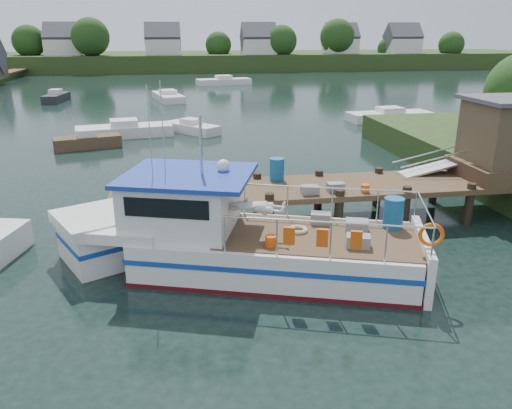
{
  "coord_description": "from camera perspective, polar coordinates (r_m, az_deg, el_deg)",
  "views": [
    {
      "loc": [
        -3.54,
        -17.18,
        6.82
      ],
      "look_at": [
        -1.0,
        -1.5,
        1.3
      ],
      "focal_mm": 35.0,
      "sensor_mm": 36.0,
      "label": 1
    }
  ],
  "objects": [
    {
      "name": "ground_plane",
      "position": [
        18.82,
        2.28,
        -2.1
      ],
      "size": [
        160.0,
        160.0,
        0.0
      ],
      "primitive_type": "plane",
      "color": "black"
    },
    {
      "name": "moored_e",
      "position": [
        55.99,
        -21.87,
        11.32
      ],
      "size": [
        2.06,
        4.7,
        1.26
      ],
      "rotation": [
        0.0,
        0.0,
        0.06
      ],
      "color": "black",
      "rests_on": "ground"
    },
    {
      "name": "moored_far",
      "position": [
        69.55,
        -3.72,
        13.89
      ],
      "size": [
        7.57,
        3.68,
        1.23
      ],
      "rotation": [
        0.0,
        0.0,
        0.43
      ],
      "color": "silver",
      "rests_on": "ground"
    },
    {
      "name": "far_shore",
      "position": [
        99.72,
        -7.44,
        16.31
      ],
      "size": [
        140.0,
        42.55,
        9.22
      ],
      "color": "#2B401A",
      "rests_on": "ground"
    },
    {
      "name": "moored_a",
      "position": [
        35.61,
        -14.79,
        8.21
      ],
      "size": [
        6.63,
        3.18,
        1.17
      ],
      "rotation": [
        0.0,
        0.0,
        -0.18
      ],
      "color": "silver",
      "rests_on": "ground"
    },
    {
      "name": "moored_b",
      "position": [
        36.13,
        -7.43,
        8.73
      ],
      "size": [
        4.14,
        4.42,
        1.0
      ],
      "rotation": [
        0.0,
        0.0,
        -0.24
      ],
      "color": "silver",
      "rests_on": "ground"
    },
    {
      "name": "moored_c",
      "position": [
        42.24,
        15.01,
        9.79
      ],
      "size": [
        6.99,
        2.94,
        1.07
      ],
      "rotation": [
        0.0,
        0.0,
        -0.08
      ],
      "color": "silver",
      "rests_on": "ground"
    },
    {
      "name": "moored_d",
      "position": [
        53.87,
        -10.02,
        12.06
      ],
      "size": [
        3.59,
        6.84,
        1.11
      ],
      "rotation": [
        0.0,
        0.0,
        -0.3
      ],
      "color": "silver",
      "rests_on": "ground"
    },
    {
      "name": "dock",
      "position": [
        20.43,
        20.64,
        4.98
      ],
      "size": [
        16.6,
        3.0,
        4.78
      ],
      "color": "#4C3924",
      "rests_on": "ground"
    },
    {
      "name": "moored_rowboat",
      "position": [
        32.67,
        -18.7,
        6.87
      ],
      "size": [
        4.16,
        2.37,
        1.15
      ],
      "rotation": [
        0.0,
        0.0,
        -0.25
      ],
      "color": "#4C3924",
      "rests_on": "ground"
    },
    {
      "name": "lobster_boat",
      "position": [
        14.9,
        -3.02,
        -3.84
      ],
      "size": [
        11.34,
        6.16,
        5.53
      ],
      "rotation": [
        0.0,
        0.0,
        -0.32
      ],
      "color": "silver",
      "rests_on": "ground"
    }
  ]
}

